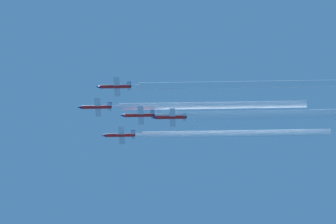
{
  "coord_description": "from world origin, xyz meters",
  "views": [
    {
      "loc": [
        -198.84,
        -20.21,
        2.05
      ],
      "look_at": [
        0.36,
        -16.23,
        224.9
      ],
      "focal_mm": 97.67,
      "sensor_mm": 36.0,
      "label": 1
    }
  ],
  "objects_px": {
    "jet_slot": "(138,115)",
    "jet_lead": "(96,107)",
    "jet_left_wingman": "(114,87)",
    "jet_right_wingman": "(119,135)",
    "jet_high_trail": "(170,117)"
  },
  "relations": [
    {
      "from": "jet_slot",
      "to": "jet_left_wingman",
      "type": "bearing_deg",
      "value": 146.13
    },
    {
      "from": "jet_high_trail",
      "to": "jet_lead",
      "type": "bearing_deg",
      "value": 91.33
    },
    {
      "from": "jet_lead",
      "to": "jet_left_wingman",
      "type": "height_order",
      "value": "jet_lead"
    },
    {
      "from": "jet_left_wingman",
      "to": "jet_slot",
      "type": "relative_size",
      "value": 1.0
    },
    {
      "from": "jet_slot",
      "to": "jet_high_trail",
      "type": "bearing_deg",
      "value": -90.87
    },
    {
      "from": "jet_slot",
      "to": "jet_lead",
      "type": "bearing_deg",
      "value": 92.93
    },
    {
      "from": "jet_lead",
      "to": "jet_slot",
      "type": "distance_m",
      "value": 14.65
    },
    {
      "from": "jet_left_wingman",
      "to": "jet_slot",
      "type": "distance_m",
      "value": 13.18
    },
    {
      "from": "jet_left_wingman",
      "to": "jet_right_wingman",
      "type": "distance_m",
      "value": 21.64
    },
    {
      "from": "jet_right_wingman",
      "to": "jet_high_trail",
      "type": "xyz_separation_m",
      "value": [
        -10.97,
        -17.32,
        -3.49
      ]
    },
    {
      "from": "jet_right_wingman",
      "to": "jet_slot",
      "type": "xyz_separation_m",
      "value": [
        -10.81,
        -6.93,
        -2.1
      ]
    },
    {
      "from": "jet_lead",
      "to": "jet_slot",
      "type": "xyz_separation_m",
      "value": [
        0.73,
        -14.2,
        -3.53
      ]
    },
    {
      "from": "jet_left_wingman",
      "to": "jet_high_trail",
      "type": "bearing_deg",
      "value": -58.86
    },
    {
      "from": "jet_right_wingman",
      "to": "jet_high_trail",
      "type": "bearing_deg",
      "value": -122.34
    },
    {
      "from": "jet_right_wingman",
      "to": "jet_slot",
      "type": "relative_size",
      "value": 1.0
    }
  ]
}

